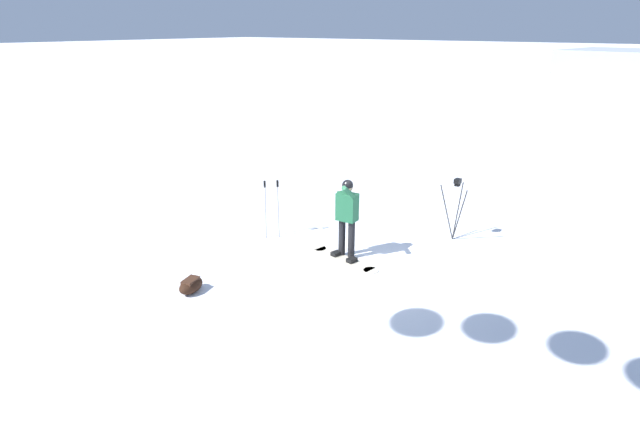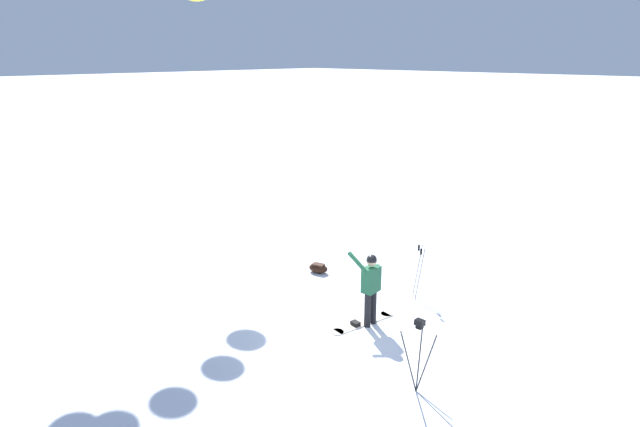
% 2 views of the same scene
% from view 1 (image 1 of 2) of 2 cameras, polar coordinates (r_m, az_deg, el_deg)
% --- Properties ---
extents(ground_plane, '(300.00, 300.00, 0.00)m').
position_cam_1_polar(ground_plane, '(10.26, 4.13, -6.03)').
color(ground_plane, white).
extents(snowboarder, '(0.51, 0.63, 1.66)m').
position_cam_1_polar(snowboarder, '(10.40, 2.95, 0.27)').
color(snowboarder, black).
rests_on(snowboarder, ground_plane).
extents(snowboard, '(1.73, 0.54, 0.10)m').
position_cam_1_polar(snowboard, '(10.63, 2.62, -4.91)').
color(snowboard, beige).
rests_on(snowboard, ground_plane).
extents(gear_bag_large, '(0.46, 0.60, 0.25)m').
position_cam_1_polar(gear_bag_large, '(9.62, -13.91, -7.59)').
color(gear_bag_large, black).
rests_on(gear_bag_large, ground_plane).
extents(camera_tripod, '(0.64, 0.55, 1.39)m').
position_cam_1_polar(camera_tripod, '(11.64, 14.65, 1.80)').
color(camera_tripod, '#262628').
rests_on(camera_tripod, ground_plane).
extents(ski_poles, '(0.34, 0.36, 1.29)m').
position_cam_1_polar(ski_poles, '(11.52, -5.30, 1.43)').
color(ski_poles, gray).
rests_on(ski_poles, ground_plane).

